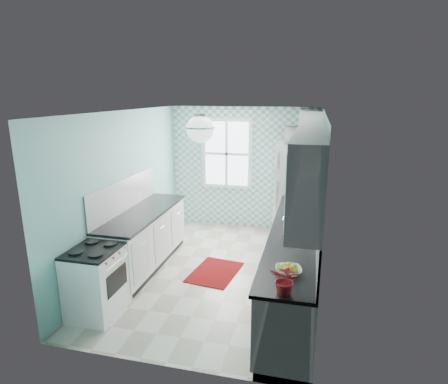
% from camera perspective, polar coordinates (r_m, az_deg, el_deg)
% --- Properties ---
extents(floor, '(3.00, 4.40, 0.02)m').
position_cam_1_polar(floor, '(6.10, -1.03, -12.09)').
color(floor, beige).
rests_on(floor, ground).
extents(ceiling, '(3.00, 4.40, 0.02)m').
position_cam_1_polar(ceiling, '(5.45, -1.15, 12.29)').
color(ceiling, white).
rests_on(ceiling, wall_back).
extents(wall_back, '(3.00, 0.02, 2.50)m').
position_cam_1_polar(wall_back, '(7.74, 3.04, 3.62)').
color(wall_back, '#6BAAA5').
rests_on(wall_back, floor).
extents(wall_front, '(3.00, 0.02, 2.50)m').
position_cam_1_polar(wall_front, '(3.67, -9.93, -9.53)').
color(wall_front, '#6BAAA5').
rests_on(wall_front, floor).
extents(wall_left, '(0.02, 4.40, 2.50)m').
position_cam_1_polar(wall_left, '(6.19, -14.75, 0.29)').
color(wall_left, '#6BAAA5').
rests_on(wall_left, floor).
extents(wall_right, '(0.02, 4.40, 2.50)m').
position_cam_1_polar(wall_right, '(5.47, 14.40, -1.56)').
color(wall_right, '#6BAAA5').
rests_on(wall_right, floor).
extents(accent_wall, '(3.00, 0.01, 2.50)m').
position_cam_1_polar(accent_wall, '(7.72, 3.01, 3.59)').
color(accent_wall, '#6CB1AF').
rests_on(accent_wall, wall_back).
extents(window, '(1.04, 0.05, 1.44)m').
position_cam_1_polar(window, '(7.72, 0.43, 5.86)').
color(window, white).
rests_on(window, wall_back).
extents(backsplash_right, '(0.02, 3.60, 0.51)m').
position_cam_1_polar(backsplash_right, '(5.11, 14.15, -3.37)').
color(backsplash_right, white).
rests_on(backsplash_right, wall_right).
extents(backsplash_left, '(0.02, 2.15, 0.51)m').
position_cam_1_polar(backsplash_left, '(6.13, -14.86, -0.39)').
color(backsplash_left, white).
rests_on(backsplash_left, wall_left).
extents(upper_cabinets_right, '(0.33, 3.20, 0.90)m').
position_cam_1_polar(upper_cabinets_right, '(4.74, 12.84, 4.13)').
color(upper_cabinets_right, white).
rests_on(upper_cabinets_right, wall_right).
extents(upper_cabinet_fridge, '(0.40, 0.74, 0.40)m').
position_cam_1_polar(upper_cabinet_fridge, '(7.11, 13.10, 10.40)').
color(upper_cabinet_fridge, white).
rests_on(upper_cabinet_fridge, wall_right).
extents(ceiling_light, '(0.34, 0.34, 0.35)m').
position_cam_1_polar(ceiling_light, '(4.69, -3.65, 9.58)').
color(ceiling_light, silver).
rests_on(ceiling_light, ceiling).
extents(base_cabinets_right, '(0.60, 3.60, 0.90)m').
position_cam_1_polar(base_cabinets_right, '(5.38, 10.53, -10.75)').
color(base_cabinets_right, white).
rests_on(base_cabinets_right, floor).
extents(countertop_right, '(0.63, 3.60, 0.04)m').
position_cam_1_polar(countertop_right, '(5.20, 10.61, -6.05)').
color(countertop_right, black).
rests_on(countertop_right, base_cabinets_right).
extents(base_cabinets_left, '(0.60, 2.15, 0.90)m').
position_cam_1_polar(base_cabinets_left, '(6.23, -12.06, -7.19)').
color(base_cabinets_left, white).
rests_on(base_cabinets_left, floor).
extents(countertop_left, '(0.63, 2.15, 0.04)m').
position_cam_1_polar(countertop_left, '(6.07, -12.17, -3.08)').
color(countertop_left, black).
rests_on(countertop_left, base_cabinets_left).
extents(fridge, '(0.81, 0.80, 1.86)m').
position_cam_1_polar(fridge, '(7.31, 11.01, 0.09)').
color(fridge, silver).
rests_on(fridge, floor).
extents(stove, '(0.58, 0.72, 0.87)m').
position_cam_1_polar(stove, '(5.13, -18.82, -12.60)').
color(stove, white).
rests_on(stove, floor).
extents(sink, '(0.51, 0.43, 0.53)m').
position_cam_1_polar(sink, '(6.09, 11.30, -2.86)').
color(sink, silver).
rests_on(sink, countertop_right).
extents(rug, '(0.78, 1.03, 0.02)m').
position_cam_1_polar(rug, '(6.06, -1.39, -12.09)').
color(rug, maroon).
rests_on(rug, floor).
extents(dish_towel, '(0.08, 0.26, 0.39)m').
position_cam_1_polar(dish_towel, '(6.26, 8.19, -6.59)').
color(dish_towel, '#4AAF94').
rests_on(dish_towel, base_cabinets_right).
extents(fruit_bowl, '(0.32, 0.32, 0.07)m').
position_cam_1_polar(fruit_bowl, '(4.00, 9.80, -11.73)').
color(fruit_bowl, white).
rests_on(fruit_bowl, countertop_right).
extents(potted_plant, '(0.33, 0.31, 0.30)m').
position_cam_1_polar(potted_plant, '(3.58, 9.39, -13.05)').
color(potted_plant, red).
rests_on(potted_plant, countertop_right).
extents(soap_bottle, '(0.10, 0.10, 0.18)m').
position_cam_1_polar(soap_bottle, '(6.27, 11.85, -1.43)').
color(soap_bottle, '#82A9B2').
rests_on(soap_bottle, countertop_right).
extents(microwave, '(0.57, 0.40, 0.30)m').
position_cam_1_polar(microwave, '(7.11, 11.44, 8.53)').
color(microwave, white).
rests_on(microwave, fridge).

